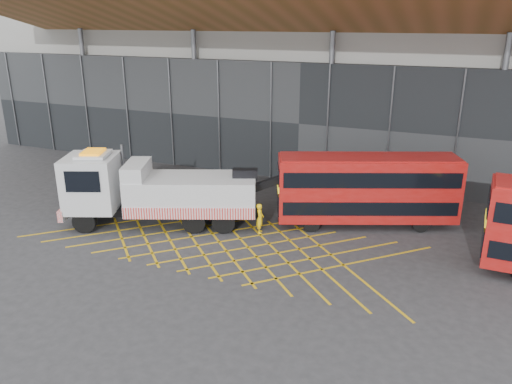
% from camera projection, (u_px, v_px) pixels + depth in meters
% --- Properties ---
extents(ground_plane, '(120.00, 120.00, 0.00)m').
position_uv_depth(ground_plane, '(192.00, 237.00, 25.87)').
color(ground_plane, '#2A2B2D').
extents(road_markings, '(19.96, 7.16, 0.01)m').
position_uv_depth(road_markings, '(219.00, 242.00, 25.28)').
color(road_markings, gold).
rests_on(road_markings, ground_plane).
extents(construction_building, '(55.00, 23.97, 18.00)m').
position_uv_depth(construction_building, '(329.00, 42.00, 38.20)').
color(construction_building, gray).
rests_on(construction_building, ground_plane).
extents(recovery_truck, '(11.79, 6.54, 4.22)m').
position_uv_depth(recovery_truck, '(154.00, 190.00, 26.89)').
color(recovery_truck, black).
rests_on(recovery_truck, ground_plane).
extents(bus_towed, '(9.63, 5.68, 3.88)m').
position_uv_depth(bus_towed, '(367.00, 187.00, 26.71)').
color(bus_towed, '#9E0F0C').
rests_on(bus_towed, ground_plane).
extents(worker, '(0.58, 0.70, 1.62)m').
position_uv_depth(worker, '(260.00, 218.00, 26.14)').
color(worker, yellow).
rests_on(worker, ground_plane).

